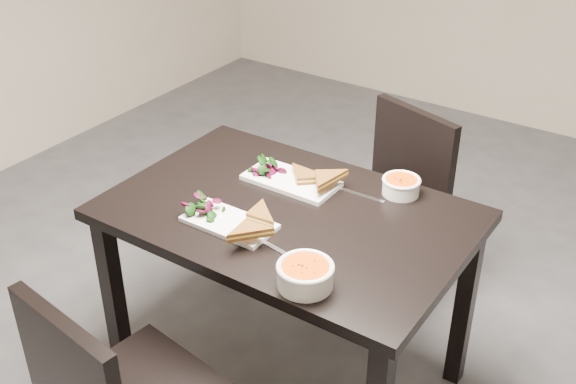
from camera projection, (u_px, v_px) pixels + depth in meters
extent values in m
plane|color=#47474C|center=(361.00, 355.00, 2.83)|extent=(5.00, 5.00, 0.00)
cube|color=black|center=(288.00, 215.00, 2.37)|extent=(1.20, 0.80, 0.04)
cube|color=black|center=(114.00, 299.00, 2.58)|extent=(0.06, 0.06, 0.71)
cube|color=black|center=(229.00, 216.00, 3.06)|extent=(0.06, 0.06, 0.71)
cube|color=black|center=(464.00, 305.00, 2.54)|extent=(0.06, 0.06, 0.71)
cube|color=black|center=(71.00, 378.00, 1.84)|extent=(0.42, 0.10, 0.40)
cube|color=black|center=(377.00, 214.00, 2.93)|extent=(0.53, 0.53, 0.04)
cube|color=black|center=(315.00, 254.00, 3.07)|extent=(0.05, 0.05, 0.41)
cube|color=black|center=(373.00, 295.00, 2.83)|extent=(0.05, 0.05, 0.41)
cube|color=black|center=(374.00, 226.00, 3.26)|extent=(0.05, 0.05, 0.41)
cube|color=black|center=(433.00, 262.00, 3.02)|extent=(0.05, 0.05, 0.41)
cube|color=black|center=(413.00, 154.00, 2.92)|extent=(0.41, 0.17, 0.40)
cube|color=white|center=(229.00, 223.00, 2.28)|extent=(0.30, 0.15, 0.02)
cylinder|color=white|center=(305.00, 277.00, 1.99)|extent=(0.16, 0.16, 0.06)
cylinder|color=#EE5E0A|center=(305.00, 269.00, 1.98)|extent=(0.14, 0.14, 0.02)
torus|color=white|center=(305.00, 267.00, 1.98)|extent=(0.17, 0.17, 0.02)
cube|color=silver|center=(284.00, 253.00, 2.14)|extent=(0.18, 0.05, 0.00)
cube|color=white|center=(291.00, 181.00, 2.51)|extent=(0.34, 0.17, 0.02)
cylinder|color=white|center=(401.00, 187.00, 2.44)|extent=(0.13, 0.13, 0.05)
cylinder|color=#EE5E0A|center=(401.00, 182.00, 2.43)|extent=(0.11, 0.11, 0.02)
torus|color=white|center=(402.00, 180.00, 2.43)|extent=(0.13, 0.13, 0.01)
cube|color=silver|center=(361.00, 195.00, 2.44)|extent=(0.18, 0.02, 0.00)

